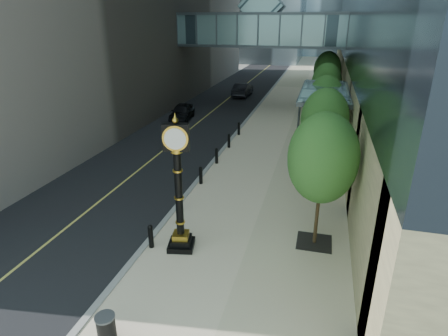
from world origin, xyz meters
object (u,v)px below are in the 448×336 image
Objects in this scene: car_near at (182,112)px; pedestrian at (321,156)px; trash_bin at (107,330)px; street_clock at (179,195)px; car_far at (243,90)px.

pedestrian is at bearing -44.07° from car_near.
street_clock is at bearing 86.40° from trash_bin.
street_clock is 5.33m from trash_bin.
car_near is at bearing 76.78° from car_far.
car_far is at bearing 69.55° from car_near.
pedestrian reaches higher than trash_bin.
trash_bin is 0.22× the size of car_near.
car_far is at bearing -75.67° from pedestrian.
pedestrian is at bearing 114.28° from car_far.
street_clock is 1.15× the size of car_far.
street_clock is 20.59m from car_near.
car_near is 0.90× the size of car_far.
trash_bin is 0.47× the size of pedestrian.
pedestrian reaches higher than car_near.
street_clock is 5.92× the size of trash_bin.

